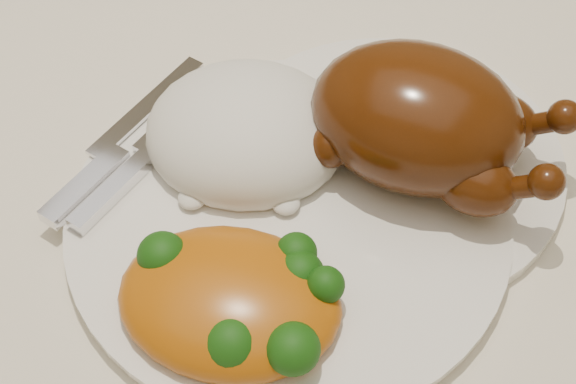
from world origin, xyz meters
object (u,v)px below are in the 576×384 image
at_px(side_plate, 389,159).
at_px(roast_chicken, 422,120).
at_px(dinner_plate, 288,218).
at_px(dining_table, 136,195).

height_order(side_plate, roast_chicken, roast_chicken).
bearing_deg(dinner_plate, side_plate, 59.63).
height_order(dining_table, roast_chicken, roast_chicken).
distance_m(dining_table, dinner_plate, 0.19).
bearing_deg(side_plate, dinner_plate, -120.37).
xyz_separation_m(dinner_plate, side_plate, (0.04, 0.07, -0.00)).
xyz_separation_m(side_plate, roast_chicken, (0.02, -0.00, 0.05)).
bearing_deg(roast_chicken, dining_table, -174.49).
relative_size(dining_table, roast_chicken, 9.89).
height_order(dining_table, side_plate, side_plate).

